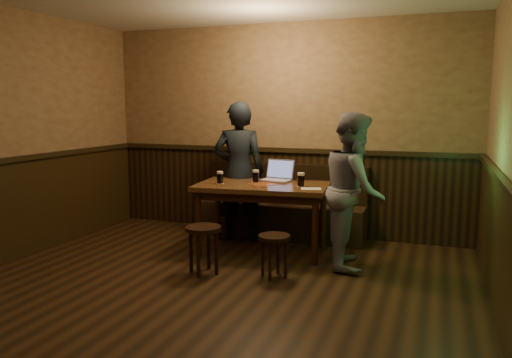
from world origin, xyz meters
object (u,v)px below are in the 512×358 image
Objects in this scene: pint_left at (220,177)px; pint_right at (301,180)px; pub_table at (262,193)px; stool_left at (203,236)px; stool_right at (274,244)px; person_grey at (354,190)px; laptop at (278,175)px; pint_mid at (256,176)px; person_suit at (239,172)px; bench at (282,213)px.

pint_right is at bearing 7.20° from pint_left.
pint_left reaches higher than pub_table.
stool_right is at bearing 11.54° from stool_left.
pint_left is 1.57m from person_grey.
stool_right is 1.28m from laptop.
pint_mid is at bearing -122.98° from laptop.
pint_left is (-0.89, 0.66, 0.54)m from stool_right.
pint_mid is at bearing 136.00° from pub_table.
person_suit is 1.64m from person_grey.
bench is 5.49× the size of laptop.
bench is at bearing 80.24° from pint_mid.
stool_right is 2.70× the size of pint_right.
pint_left is at bearing -132.49° from laptop.
stool_left is 1.67m from person_grey.
pint_right is (0.47, -0.02, 0.19)m from pub_table.
person_suit is at bearing 58.58° from person_grey.
stool_left is 1.41m from laptop.
laptop is 0.23× the size of person_suit.
stool_right is 1.16m from pint_mid.
stool_right is (0.72, 0.15, -0.05)m from stool_left.
stool_right is 0.95m from pint_right.
bench is at bearing 84.35° from pub_table.
stool_left is (-0.31, -0.94, -0.31)m from pub_table.
stool_left is 1.14× the size of stool_right.
pint_left is at bearing -169.79° from pub_table.
laptop is at bearing 72.60° from stool_left.
person_suit is at bearing 155.13° from pint_right.
stool_right is 2.92× the size of pint_left.
stool_left is 3.34× the size of pint_left.
person_grey is (1.39, 0.80, 0.43)m from stool_left.
pint_mid is (0.36, 0.23, 0.00)m from pint_left.
person_suit reaches higher than pint_mid.
laptop is 0.56m from person_suit.
pint_left is at bearing -147.90° from pint_mid.
pint_right is at bearing 85.60° from stool_right.
pint_right is at bearing 49.99° from stool_left.
person_suit is (-0.93, 0.43, -0.01)m from pint_right.
pub_table is 0.50m from pint_right.
pint_right is 0.51m from laptop.
pint_mid is at bearing -99.76° from bench.
pub_table reaches higher than stool_right.
pint_right is 0.10× the size of person_grey.
pint_left is 0.72m from laptop.
person_grey is at bearing -0.05° from pint_left.
pint_right is (0.95, 0.12, 0.01)m from pint_left.
person_grey reaches higher than stool_right.
person_grey is (1.20, -0.23, -0.06)m from pint_mid.
laptop is (0.56, 0.45, -0.01)m from pint_left.
person_grey is (0.62, -0.12, -0.06)m from pint_right.
pub_table is 0.37m from laptop.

